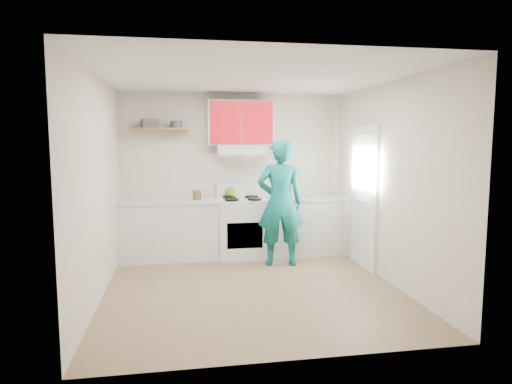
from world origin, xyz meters
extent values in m
plane|color=brown|center=(0.00, 0.00, 0.00)|extent=(3.80, 3.80, 0.00)
cube|color=white|center=(0.00, 0.00, 2.60)|extent=(3.60, 3.80, 0.04)
cube|color=beige|center=(0.00, 1.90, 1.30)|extent=(3.60, 0.04, 2.60)
cube|color=beige|center=(0.00, -1.90, 1.30)|extent=(3.60, 0.04, 2.60)
cube|color=beige|center=(-1.80, 0.00, 1.30)|extent=(0.04, 3.80, 2.60)
cube|color=beige|center=(1.80, 0.00, 1.30)|extent=(0.04, 3.80, 2.60)
cube|color=white|center=(1.78, 0.70, 1.02)|extent=(0.05, 0.85, 2.05)
cube|color=white|center=(1.75, 0.70, 1.45)|extent=(0.01, 0.55, 0.95)
cube|color=silver|center=(-1.04, 1.60, 0.45)|extent=(1.52, 0.60, 0.90)
cube|color=silver|center=(1.14, 1.60, 0.45)|extent=(1.32, 0.60, 0.90)
cube|color=white|center=(0.10, 1.57, 0.46)|extent=(0.76, 0.65, 0.92)
cube|color=silver|center=(0.10, 1.68, 1.70)|extent=(0.76, 0.44, 0.15)
cube|color=red|center=(0.10, 1.73, 2.12)|extent=(1.02, 0.33, 0.70)
cube|color=brown|center=(-1.15, 1.75, 2.02)|extent=(0.90, 0.30, 0.04)
cube|color=#494045|center=(-1.30, 1.72, 2.10)|extent=(0.29, 0.23, 0.13)
cylinder|color=#333D4C|center=(-0.91, 1.71, 2.09)|extent=(0.22, 0.22, 0.11)
ellipsoid|color=olive|center=(-0.05, 1.74, 1.01)|extent=(0.28, 0.28, 0.18)
cylinder|color=#4D3721|center=(-0.60, 1.64, 0.98)|extent=(0.18, 0.18, 0.16)
cube|color=olive|center=(0.97, 1.52, 0.91)|extent=(0.37, 0.30, 0.02)
cube|color=#B6121A|center=(1.34, 1.61, 0.90)|extent=(0.34, 0.29, 0.01)
imported|color=#0B6A62|center=(0.59, 0.98, 0.94)|extent=(0.73, 0.53, 1.87)
camera|label=1|loc=(-0.87, -5.40, 1.85)|focal=31.51mm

